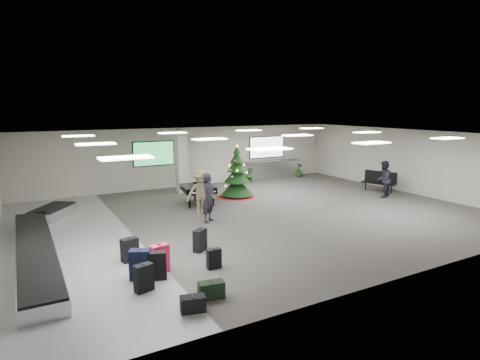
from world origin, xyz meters
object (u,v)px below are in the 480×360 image
traveler_a (208,198)px  potted_plant_right (299,170)px  service_counter (269,170)px  christmas_tree (237,179)px  potted_plant_left (250,175)px  traveler_b (201,193)px  traveler_bench (383,179)px  bench (380,180)px  pink_suitcase (159,259)px  baggage_carousel (40,242)px  grand_piano (198,189)px

traveler_a → potted_plant_right: traveler_a is taller
service_counter → potted_plant_right: service_counter is taller
christmas_tree → potted_plant_left: christmas_tree is taller
traveler_b → potted_plant_right: traveler_b is taller
traveler_a → traveler_bench: (9.10, -0.28, -0.05)m
traveler_a → bench: bearing=-35.7°
pink_suitcase → potted_plant_right: bearing=28.6°
bench → traveler_a: (-9.95, -0.66, 0.34)m
pink_suitcase → traveler_bench: (12.22, 3.40, 0.51)m
traveler_a → traveler_bench: size_ratio=1.06×
potted_plant_left → potted_plant_right: potted_plant_left is taller
bench → traveler_b: 9.87m
service_counter → christmas_tree: 5.27m
pink_suitcase → christmas_tree: christmas_tree is taller
potted_plant_left → pink_suitcase: bearing=-131.0°
potted_plant_left → potted_plant_right: size_ratio=1.02×
christmas_tree → potted_plant_right: christmas_tree is taller
pink_suitcase → potted_plant_left: 13.06m
baggage_carousel → potted_plant_left: (11.23, 6.31, 0.21)m
grand_piano → traveler_b: bearing=-100.5°
christmas_tree → service_counter: bearing=39.6°
baggage_carousel → christmas_tree: size_ratio=3.74×
christmas_tree → grand_piano: (-2.24, -0.50, -0.18)m
bench → potted_plant_left: size_ratio=2.05×
traveler_a → traveler_bench: traveler_a is taller
pink_suitcase → potted_plant_right: (12.19, 9.98, 0.04)m
christmas_tree → traveler_a: 4.43m
bench → potted_plant_right: 5.70m
baggage_carousel → pink_suitcase: pink_suitcase is taller
potted_plant_left → grand_piano: bearing=-143.8°
service_counter → traveler_b: bearing=-140.8°
pink_suitcase → potted_plant_left: bearing=38.3°
christmas_tree → traveler_bench: (6.09, -3.53, -0.00)m
service_counter → potted_plant_right: (2.02, -0.31, -0.13)m
pink_suitcase → traveler_bench: size_ratio=0.44×
service_counter → traveler_bench: size_ratio=2.29×
baggage_carousel → christmas_tree: (8.79, 3.38, 0.68)m
bench → traveler_bench: traveler_bench is taller
grand_piano → traveler_a: traveler_a is taller
potted_plant_left → traveler_a: bearing=-131.4°
grand_piano → traveler_bench: bearing=-10.4°
baggage_carousel → bench: bench is taller
pink_suitcase → potted_plant_right: size_ratio=0.93×
baggage_carousel → traveler_bench: 14.90m
pink_suitcase → traveler_a: traveler_a is taller
baggage_carousel → potted_plant_left: 12.88m
service_counter → potted_plant_left: service_counter is taller
baggage_carousel → bench: bearing=2.9°
service_counter → baggage_carousel: bearing=-152.3°
christmas_tree → traveler_bench: bearing=-30.1°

